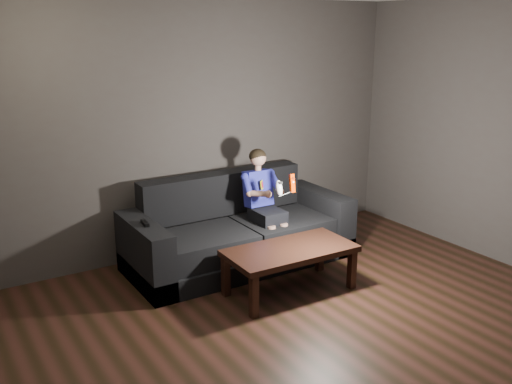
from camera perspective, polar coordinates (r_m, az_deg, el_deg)
floor at (r=4.65m, az=8.89°, el=-14.99°), size 5.00×5.00×0.00m
back_wall at (r=6.17m, az=-5.90°, el=6.34°), size 5.00×0.04×2.70m
sofa at (r=5.99m, az=-1.80°, el=-4.36°), size 2.32×1.00×0.90m
child at (r=5.93m, az=0.72°, el=-0.20°), size 0.42×0.52×1.04m
wii_remote_red at (r=5.60m, az=3.64°, el=0.89°), size 0.05×0.07×0.19m
nunchuk_white at (r=5.53m, az=2.33°, el=0.40°), size 0.07×0.10×0.17m
wii_remote_black at (r=5.38m, az=-11.06°, el=-3.06°), size 0.06×0.17×0.03m
coffee_table at (r=5.30m, az=3.43°, el=-6.20°), size 1.21×0.63×0.44m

